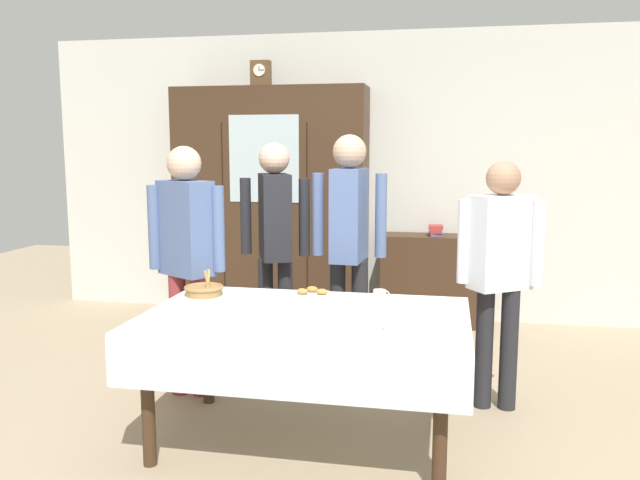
{
  "coord_description": "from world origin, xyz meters",
  "views": [
    {
      "loc": [
        0.74,
        -3.55,
        1.65
      ],
      "look_at": [
        0.0,
        0.2,
        1.09
      ],
      "focal_mm": 36.28,
      "sensor_mm": 36.0,
      "label": 1
    }
  ],
  "objects_px": {
    "bookshelf_low": "(434,280)",
    "tea_cup_front_edge": "(308,309)",
    "spoon_near_right": "(248,297)",
    "person_near_right_end": "(500,261)",
    "book_stack": "(436,230)",
    "spoon_back_edge": "(407,304)",
    "bread_basket": "(204,290)",
    "tea_cup_mid_right": "(430,316)",
    "dining_table": "(304,331)",
    "tea_cup_back_edge": "(391,327)",
    "person_beside_shelf": "(275,233)",
    "wall_cabinet": "(271,205)",
    "spoon_mid_left": "(248,331)",
    "person_by_cabinet": "(349,232)",
    "pastry_plate": "(312,294)",
    "tea_cup_near_right": "(380,296)",
    "mantel_clock": "(261,74)",
    "person_behind_table_right": "(186,246)",
    "tea_cup_mid_left": "(215,312)",
    "tea_cup_far_right": "(317,321)"
  },
  "relations": [
    {
      "from": "book_stack",
      "to": "person_near_right_end",
      "type": "bearing_deg",
      "value": -77.43
    },
    {
      "from": "dining_table",
      "to": "mantel_clock",
      "type": "relative_size",
      "value": 7.33
    },
    {
      "from": "tea_cup_front_edge",
      "to": "bread_basket",
      "type": "bearing_deg",
      "value": 156.66
    },
    {
      "from": "tea_cup_front_edge",
      "to": "spoon_near_right",
      "type": "height_order",
      "value": "tea_cup_front_edge"
    },
    {
      "from": "wall_cabinet",
      "to": "spoon_mid_left",
      "type": "height_order",
      "value": "wall_cabinet"
    },
    {
      "from": "tea_cup_mid_left",
      "to": "bread_basket",
      "type": "relative_size",
      "value": 0.54
    },
    {
      "from": "tea_cup_mid_left",
      "to": "pastry_plate",
      "type": "relative_size",
      "value": 0.46
    },
    {
      "from": "wall_cabinet",
      "to": "pastry_plate",
      "type": "height_order",
      "value": "wall_cabinet"
    },
    {
      "from": "tea_cup_back_edge",
      "to": "person_beside_shelf",
      "type": "relative_size",
      "value": 0.08
    },
    {
      "from": "mantel_clock",
      "to": "bread_basket",
      "type": "relative_size",
      "value": 1.0
    },
    {
      "from": "wall_cabinet",
      "to": "tea_cup_near_right",
      "type": "bearing_deg",
      "value": -59.72
    },
    {
      "from": "pastry_plate",
      "to": "person_behind_table_right",
      "type": "bearing_deg",
      "value": 172.26
    },
    {
      "from": "spoon_near_right",
      "to": "person_near_right_end",
      "type": "height_order",
      "value": "person_near_right_end"
    },
    {
      "from": "bread_basket",
      "to": "tea_cup_mid_right",
      "type": "bearing_deg",
      "value": -13.07
    },
    {
      "from": "dining_table",
      "to": "book_stack",
      "type": "xyz_separation_m",
      "value": [
        0.65,
        2.64,
        0.23
      ]
    },
    {
      "from": "dining_table",
      "to": "person_beside_shelf",
      "type": "xyz_separation_m",
      "value": [
        -0.49,
        1.2,
        0.37
      ]
    },
    {
      "from": "dining_table",
      "to": "person_near_right_end",
      "type": "xyz_separation_m",
      "value": [
        1.07,
        0.74,
        0.29
      ]
    },
    {
      "from": "bread_basket",
      "to": "pastry_plate",
      "type": "bearing_deg",
      "value": 9.95
    },
    {
      "from": "person_near_right_end",
      "to": "person_by_cabinet",
      "type": "bearing_deg",
      "value": 160.86
    },
    {
      "from": "bookshelf_low",
      "to": "mantel_clock",
      "type": "bearing_deg",
      "value": -178.2
    },
    {
      "from": "bookshelf_low",
      "to": "tea_cup_front_edge",
      "type": "relative_size",
      "value": 7.54
    },
    {
      "from": "tea_cup_mid_right",
      "to": "person_beside_shelf",
      "type": "bearing_deg",
      "value": 134.52
    },
    {
      "from": "mantel_clock",
      "to": "person_behind_table_right",
      "type": "height_order",
      "value": "mantel_clock"
    },
    {
      "from": "pastry_plate",
      "to": "person_near_right_end",
      "type": "xyz_separation_m",
      "value": [
        1.12,
        0.28,
        0.19
      ]
    },
    {
      "from": "wall_cabinet",
      "to": "person_behind_table_right",
      "type": "distance_m",
      "value": 2.02
    },
    {
      "from": "dining_table",
      "to": "tea_cup_front_edge",
      "type": "bearing_deg",
      "value": 69.07
    },
    {
      "from": "bread_basket",
      "to": "spoon_mid_left",
      "type": "height_order",
      "value": "bread_basket"
    },
    {
      "from": "bookshelf_low",
      "to": "person_near_right_end",
      "type": "distance_m",
      "value": 2.02
    },
    {
      "from": "book_stack",
      "to": "tea_cup_mid_right",
      "type": "height_order",
      "value": "book_stack"
    },
    {
      "from": "tea_cup_mid_left",
      "to": "bread_basket",
      "type": "height_order",
      "value": "bread_basket"
    },
    {
      "from": "tea_cup_mid_left",
      "to": "spoon_back_edge",
      "type": "relative_size",
      "value": 1.09
    },
    {
      "from": "bookshelf_low",
      "to": "spoon_back_edge",
      "type": "distance_m",
      "value": 2.32
    },
    {
      "from": "mantel_clock",
      "to": "tea_cup_mid_left",
      "type": "bearing_deg",
      "value": -79.08
    },
    {
      "from": "tea_cup_far_right",
      "to": "person_behind_table_right",
      "type": "height_order",
      "value": "person_behind_table_right"
    },
    {
      "from": "tea_cup_mid_right",
      "to": "tea_cup_front_edge",
      "type": "height_order",
      "value": "same"
    },
    {
      "from": "tea_cup_near_right",
      "to": "mantel_clock",
      "type": "bearing_deg",
      "value": 121.93
    },
    {
      "from": "wall_cabinet",
      "to": "tea_cup_back_edge",
      "type": "distance_m",
      "value": 3.16
    },
    {
      "from": "bookshelf_low",
      "to": "spoon_mid_left",
      "type": "distance_m",
      "value": 3.13
    },
    {
      "from": "pastry_plate",
      "to": "wall_cabinet",
      "type": "bearing_deg",
      "value": 111.64
    },
    {
      "from": "book_stack",
      "to": "spoon_back_edge",
      "type": "height_order",
      "value": "book_stack"
    },
    {
      "from": "tea_cup_back_edge",
      "to": "bookshelf_low",
      "type": "bearing_deg",
      "value": 86.88
    },
    {
      "from": "bookshelf_low",
      "to": "person_beside_shelf",
      "type": "bearing_deg",
      "value": -128.07
    },
    {
      "from": "tea_cup_far_right",
      "to": "spoon_near_right",
      "type": "relative_size",
      "value": 1.09
    },
    {
      "from": "tea_cup_back_edge",
      "to": "tea_cup_near_right",
      "type": "relative_size",
      "value": 1.0
    },
    {
      "from": "spoon_mid_left",
      "to": "spoon_near_right",
      "type": "height_order",
      "value": "same"
    },
    {
      "from": "spoon_back_edge",
      "to": "person_near_right_end",
      "type": "distance_m",
      "value": 0.7
    },
    {
      "from": "person_by_cabinet",
      "to": "pastry_plate",
      "type": "bearing_deg",
      "value": -101.89
    },
    {
      "from": "wall_cabinet",
      "to": "tea_cup_mid_right",
      "type": "distance_m",
      "value": 3.03
    },
    {
      "from": "tea_cup_near_right",
      "to": "tea_cup_mid_right",
      "type": "bearing_deg",
      "value": -52.94
    },
    {
      "from": "pastry_plate",
      "to": "spoon_back_edge",
      "type": "relative_size",
      "value": 2.35
    }
  ]
}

